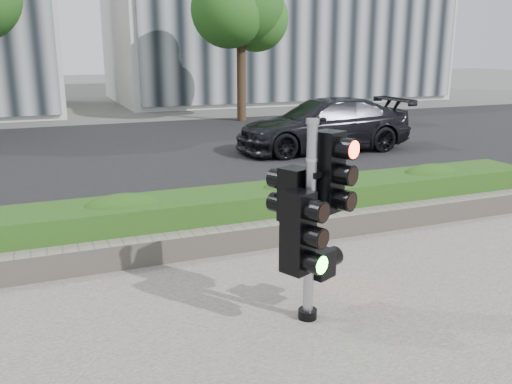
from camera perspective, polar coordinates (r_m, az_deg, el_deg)
ground at (r=6.13m, az=1.75°, el=-12.55°), size 120.00×120.00×0.00m
road at (r=15.39m, az=-13.54°, el=3.91°), size 60.00×13.00×0.02m
curb at (r=8.86m, az=-6.54°, el=-3.41°), size 60.00×0.25×0.12m
stone_wall at (r=7.68m, az=-4.01°, el=-5.14°), size 12.00×0.32×0.34m
hedge at (r=8.21m, az=-5.46°, el=-2.58°), size 12.00×1.00×0.68m
tree_right at (r=21.98m, az=-1.70°, el=19.17°), size 4.10×3.58×6.53m
traffic_signal at (r=5.56m, az=5.66°, el=-2.05°), size 0.77×0.70×2.13m
car_dark at (r=15.48m, az=7.11°, el=7.05°), size 5.06×2.11×1.46m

